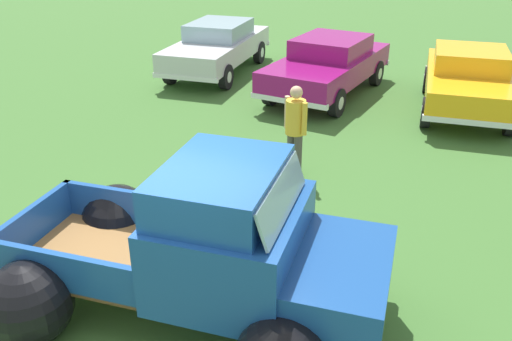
# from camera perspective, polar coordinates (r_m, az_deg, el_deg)

# --- Properties ---
(ground_plane) EXTENTS (80.00, 80.00, 0.00)m
(ground_plane) POSITION_cam_1_polar(r_m,az_deg,el_deg) (6.63, -7.84, -14.08)
(ground_plane) COLOR #3D6B2D
(vintage_pickup_truck) EXTENTS (4.85, 3.30, 1.96)m
(vintage_pickup_truck) POSITION_cam_1_polar(r_m,az_deg,el_deg) (6.04, -4.88, -9.35)
(vintage_pickup_truck) COLOR black
(vintage_pickup_truck) RESTS_ON ground
(show_car_0) EXTENTS (2.43, 4.77, 1.43)m
(show_car_0) POSITION_cam_1_polar(r_m,az_deg,el_deg) (15.84, -4.09, 13.10)
(show_car_0) COLOR black
(show_car_0) RESTS_ON ground
(show_car_1) EXTENTS (2.12, 4.56, 1.43)m
(show_car_1) POSITION_cam_1_polar(r_m,az_deg,el_deg) (13.89, 7.67, 11.15)
(show_car_1) COLOR black
(show_car_1) RESTS_ON ground
(show_car_2) EXTENTS (2.52, 4.38, 1.43)m
(show_car_2) POSITION_cam_1_polar(r_m,az_deg,el_deg) (13.43, 21.58, 9.07)
(show_car_2) COLOR black
(show_car_2) RESTS_ON ground
(spectator_0) EXTENTS (0.52, 0.45, 1.64)m
(spectator_0) POSITION_cam_1_polar(r_m,az_deg,el_deg) (9.22, 4.19, 4.72)
(spectator_0) COLOR #4C4742
(spectator_0) RESTS_ON ground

